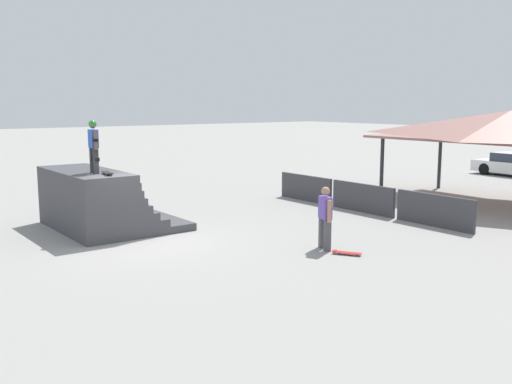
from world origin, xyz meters
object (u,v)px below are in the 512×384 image
Objects in this scene: skater_on_deck at (93,143)px; skateboard_on_ground at (346,253)px; bystander_walking at (325,215)px; skateboard_on_deck at (107,173)px.

skater_on_deck is 2.08× the size of skateboard_on_ground.
skateboard_on_ground is at bearing -154.69° from bystander_walking.
skater_on_deck is 0.91× the size of bystander_walking.
skater_on_deck is at bearing 4.16° from skateboard_on_ground.
skater_on_deck reaches higher than skateboard_on_ground.
skateboard_on_deck reaches higher than bystander_walking.
skateboard_on_ground is (6.14, 4.37, -2.74)m from skater_on_deck.
bystander_walking is at bearing -27.90° from skateboard_on_ground.
skateboard_on_deck is 1.12× the size of skateboard_on_ground.
bystander_walking is at bearing 52.77° from skateboard_on_deck.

